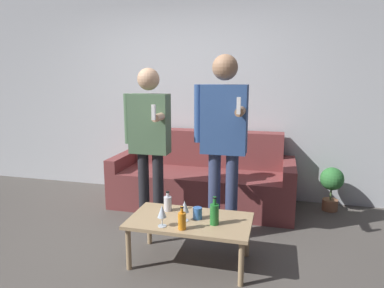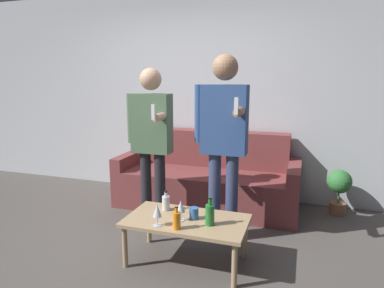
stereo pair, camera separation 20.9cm
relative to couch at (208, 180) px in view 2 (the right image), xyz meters
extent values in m
plane|color=#514C47|center=(-0.33, -1.52, -0.32)|extent=(16.00, 16.00, 0.00)
cube|color=silver|center=(-0.33, 0.44, 1.03)|extent=(8.00, 0.06, 2.70)
cube|color=brown|center=(0.00, -0.18, -0.10)|extent=(1.90, 0.61, 0.45)
cube|color=brown|center=(0.00, 0.24, 0.13)|extent=(1.90, 0.24, 0.90)
cube|color=brown|center=(-1.02, -0.06, -0.02)|extent=(0.14, 0.84, 0.61)
cube|color=brown|center=(1.02, -0.06, -0.02)|extent=(0.14, 0.84, 0.61)
cube|color=tan|center=(0.20, -1.38, 0.06)|extent=(1.02, 0.56, 0.03)
cylinder|color=tan|center=(-0.26, -1.61, -0.14)|extent=(0.04, 0.04, 0.36)
cylinder|color=tan|center=(0.66, -1.61, -0.14)|extent=(0.04, 0.04, 0.36)
cylinder|color=tan|center=(-0.26, -1.14, -0.14)|extent=(0.04, 0.04, 0.36)
cylinder|color=tan|center=(0.66, -1.14, -0.14)|extent=(0.04, 0.04, 0.36)
cylinder|color=silver|center=(-0.04, -1.24, 0.14)|extent=(0.07, 0.07, 0.13)
cylinder|color=silver|center=(-0.04, -1.24, 0.23)|extent=(0.03, 0.03, 0.05)
cylinder|color=black|center=(-0.04, -1.24, 0.25)|extent=(0.03, 0.03, 0.01)
cylinder|color=#23752D|center=(0.41, -1.42, 0.16)|extent=(0.07, 0.07, 0.17)
cylinder|color=#23752D|center=(0.41, -1.42, 0.27)|extent=(0.03, 0.03, 0.07)
cylinder|color=black|center=(0.41, -1.42, 0.30)|extent=(0.03, 0.03, 0.01)
cylinder|color=orange|center=(0.19, -1.58, 0.14)|extent=(0.06, 0.06, 0.14)
cylinder|color=orange|center=(0.19, -1.58, 0.24)|extent=(0.02, 0.02, 0.05)
cylinder|color=black|center=(0.19, -1.58, 0.26)|extent=(0.03, 0.03, 0.01)
cylinder|color=silver|center=(0.16, -1.42, 0.08)|extent=(0.07, 0.07, 0.01)
cylinder|color=silver|center=(0.16, -1.42, 0.11)|extent=(0.01, 0.01, 0.07)
cone|color=silver|center=(0.16, -1.42, 0.20)|extent=(0.07, 0.07, 0.10)
cylinder|color=silver|center=(0.02, -1.57, 0.08)|extent=(0.07, 0.07, 0.01)
cylinder|color=silver|center=(0.02, -1.57, 0.11)|extent=(0.01, 0.01, 0.07)
cone|color=silver|center=(0.02, -1.57, 0.20)|extent=(0.07, 0.07, 0.10)
cylinder|color=#3366B2|center=(0.26, -1.35, 0.12)|extent=(0.08, 0.08, 0.10)
cylinder|color=#232328|center=(-0.47, -0.77, 0.08)|extent=(0.11, 0.11, 0.80)
cylinder|color=#232328|center=(-0.31, -0.77, 0.08)|extent=(0.11, 0.11, 0.80)
cube|color=#4C6B4C|center=(-0.39, -0.77, 0.78)|extent=(0.40, 0.18, 0.60)
sphere|color=tan|center=(-0.39, -0.77, 1.23)|extent=(0.22, 0.22, 0.22)
cylinder|color=#4C6B4C|center=(-0.62, -0.77, 0.83)|extent=(0.07, 0.07, 0.51)
cylinder|color=tan|center=(-0.23, -0.91, 0.88)|extent=(0.07, 0.27, 0.07)
cube|color=white|center=(-0.23, -1.07, 0.94)|extent=(0.03, 0.03, 0.14)
cylinder|color=navy|center=(0.30, -0.84, 0.11)|extent=(0.12, 0.12, 0.86)
cylinder|color=navy|center=(0.47, -0.84, 0.11)|extent=(0.12, 0.12, 0.86)
cube|color=#2D4C84|center=(0.39, -0.84, 0.86)|extent=(0.42, 0.19, 0.64)
sphere|color=#9E7556|center=(0.39, -0.84, 1.34)|extent=(0.24, 0.24, 0.24)
cylinder|color=#2D4C84|center=(0.14, -0.84, 0.91)|extent=(0.08, 0.08, 0.55)
cylinder|color=#9E7556|center=(0.56, -0.98, 0.96)|extent=(0.08, 0.28, 0.08)
cube|color=white|center=(0.56, -1.16, 1.02)|extent=(0.03, 0.03, 0.14)
cylinder|color=#936042|center=(1.52, 0.19, -0.25)|extent=(0.18, 0.18, 0.13)
cylinder|color=#476B38|center=(1.52, 0.19, -0.11)|extent=(0.02, 0.02, 0.16)
sphere|color=#337A38|center=(1.52, 0.19, 0.07)|extent=(0.27, 0.27, 0.27)
camera|label=1|loc=(0.89, -3.99, 1.25)|focal=32.00mm
camera|label=2|loc=(1.09, -3.93, 1.25)|focal=32.00mm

